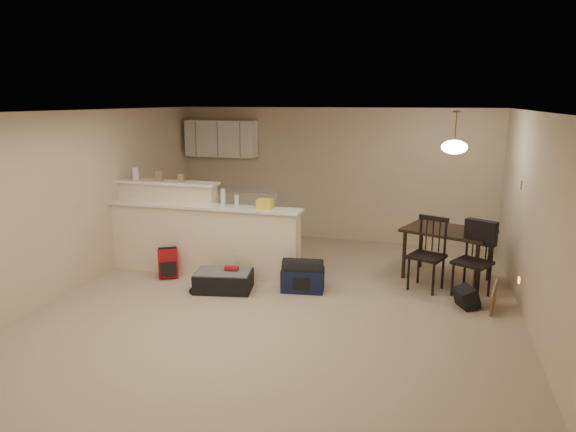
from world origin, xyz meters
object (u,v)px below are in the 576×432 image
(navy_duffel, at_px, (303,280))
(black_daypack, at_px, (466,298))
(dining_table, at_px, (448,236))
(red_backpack, at_px, (168,263))
(suitcase, at_px, (224,281))
(dining_chair_near, at_px, (427,254))
(pendant_lamp, at_px, (454,146))
(dining_chair_far, at_px, (473,260))

(navy_duffel, bearing_deg, black_daypack, -7.51)
(dining_table, height_order, navy_duffel, dining_table)
(red_backpack, relative_size, black_daypack, 1.45)
(dining_table, relative_size, suitcase, 1.83)
(dining_chair_near, distance_m, navy_duffel, 1.78)
(pendant_lamp, height_order, suitcase, pendant_lamp)
(dining_chair_near, xyz_separation_m, dining_chair_far, (0.60, -0.11, -0.01))
(dining_chair_far, bearing_deg, red_backpack, -144.79)
(red_backpack, distance_m, navy_duffel, 2.11)
(dining_table, height_order, suitcase, dining_table)
(suitcase, xyz_separation_m, black_daypack, (3.27, 0.28, -0.00))
(dining_chair_far, relative_size, navy_duffel, 1.73)
(dining_table, bearing_deg, dining_chair_near, -98.59)
(dining_chair_far, xyz_separation_m, black_daypack, (-0.08, -0.44, -0.38))
(pendant_lamp, distance_m, red_backpack, 4.55)
(dining_chair_far, bearing_deg, pendant_lamp, 146.58)
(dining_table, bearing_deg, black_daypack, -56.76)
(dining_table, relative_size, dining_chair_near, 1.39)
(dining_chair_far, bearing_deg, navy_duffel, -139.57)
(navy_duffel, bearing_deg, dining_chair_far, 3.48)
(dining_chair_far, height_order, suitcase, dining_chair_far)
(dining_chair_far, distance_m, suitcase, 3.44)
(navy_duffel, bearing_deg, dining_table, 21.07)
(suitcase, distance_m, navy_duffel, 1.12)
(pendant_lamp, relative_size, suitcase, 0.79)
(dining_table, relative_size, black_daypack, 4.83)
(dining_chair_near, height_order, suitcase, dining_chair_near)
(dining_table, height_order, black_daypack, dining_table)
(pendant_lamp, xyz_separation_m, suitcase, (-3.03, -1.34, -1.86))
(dining_chair_near, bearing_deg, pendant_lamp, 82.52)
(dining_chair_far, xyz_separation_m, navy_duffel, (-2.26, -0.44, -0.35))
(suitcase, bearing_deg, dining_chair_near, 6.19)
(suitcase, height_order, black_daypack, suitcase)
(pendant_lamp, relative_size, dining_chair_near, 0.60)
(black_daypack, bearing_deg, dining_chair_near, 18.61)
(dining_chair_near, bearing_deg, dining_chair_far, 11.65)
(navy_duffel, distance_m, black_daypack, 2.19)
(dining_chair_near, height_order, dining_chair_far, dining_chair_near)
(pendant_lamp, xyz_separation_m, navy_duffel, (-1.95, -1.06, -1.83))
(suitcase, bearing_deg, navy_duffel, 4.04)
(dining_chair_near, xyz_separation_m, red_backpack, (-3.77, -0.54, -0.30))
(pendant_lamp, xyz_separation_m, dining_chair_far, (0.32, -0.62, -1.48))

